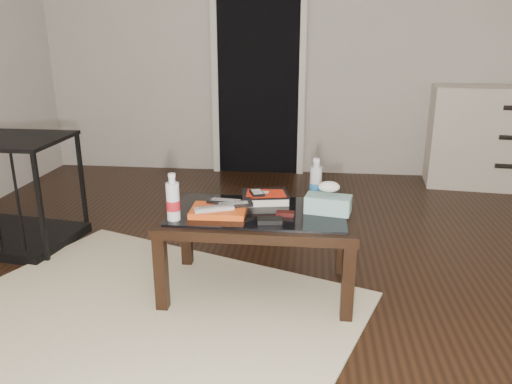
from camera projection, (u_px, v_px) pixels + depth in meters
ground at (283, 295)px, 2.69m from camera, size 5.00×5.00×0.00m
doorway at (258, 68)px, 4.75m from camera, size 0.90×0.08×2.07m
coffee_table at (258, 222)px, 2.62m from camera, size 1.00×0.60×0.46m
rug at (146, 315)px, 2.48m from camera, size 2.40×2.11×0.01m
dresser at (499, 137)px, 4.47m from camera, size 1.25×0.63×0.90m
pet_crate at (4, 209)px, 3.32m from camera, size 0.98×0.72×0.71m
magazines at (219, 211)px, 2.56m from camera, size 0.29×0.22×0.03m
remote_silver at (214, 208)px, 2.52m from camera, size 0.20×0.12×0.02m
remote_black_front at (233, 205)px, 2.57m from camera, size 0.21×0.11×0.02m
remote_black_back at (226, 201)px, 2.62m from camera, size 0.20×0.07×0.02m
textbook at (265, 197)px, 2.75m from camera, size 0.28×0.24×0.05m
dvd_mailers at (264, 193)px, 2.74m from camera, size 0.20×0.15×0.01m
ipod at (257, 193)px, 2.70m from camera, size 0.10×0.12×0.02m
flip_phone at (285, 214)px, 2.53m from camera, size 0.09×0.05×0.02m
wallet at (270, 221)px, 2.44m from camera, size 0.13×0.09×0.02m
water_bottle_left at (173, 197)px, 2.45m from camera, size 0.08×0.08×0.24m
water_bottle_right at (316, 179)px, 2.73m from camera, size 0.08×0.08×0.24m
tissue_box at (328, 204)px, 2.57m from camera, size 0.25×0.16×0.09m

